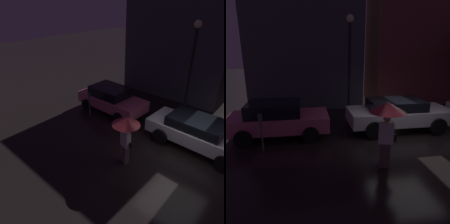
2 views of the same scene
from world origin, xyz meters
The scene contains 8 objects.
ground_plane centered at (0.00, 0.00, 0.00)m, with size 60.00×60.00×0.00m, color black.
building_facade_left centered at (-3.63, 6.50, 3.48)m, with size 6.45×3.00×6.96m.
building_facade_right centered at (4.27, 6.50, 3.63)m, with size 7.53×3.00×7.25m.
parked_car_pink centered at (-4.91, 1.42, 0.74)m, with size 3.93×1.91×1.42m.
parked_car_white centered at (0.13, 1.35, 0.74)m, with size 4.39×1.93×1.34m.
pedestrian_with_umbrella centered at (-1.54, -1.54, 1.61)m, with size 1.04×1.04×2.03m.
parking_meter centered at (-5.33, 0.13, 0.83)m, with size 0.12×0.10×1.35m.
street_lamp_near centered at (-1.56, 3.57, 3.14)m, with size 0.36×0.36×4.93m.
Camera 2 is at (-3.88, -7.11, 3.53)m, focal length 35.00 mm.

